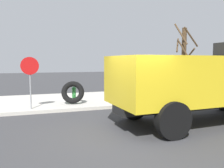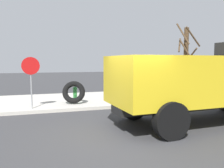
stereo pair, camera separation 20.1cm
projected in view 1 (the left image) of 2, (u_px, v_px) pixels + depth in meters
ground_plane at (124, 137)px, 6.91m from camera, size 80.00×80.00×0.00m
sidewalk_curb at (80, 100)px, 13.02m from camera, size 36.00×5.00×0.15m
fire_hydrant at (74, 94)px, 11.89m from camera, size 0.22×0.50×0.79m
loose_tire at (73, 92)px, 11.44m from camera, size 1.21×0.84×1.13m
stop_sign at (30, 73)px, 10.09m from camera, size 0.76×0.08×2.26m
dump_truck_yellow at (210, 78)px, 8.65m from camera, size 7.10×3.04×3.00m
bare_tree at (184, 59)px, 14.02m from camera, size 1.23×1.24×4.27m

